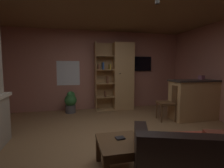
{
  "coord_description": "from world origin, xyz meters",
  "views": [
    {
      "loc": [
        -0.76,
        -2.89,
        1.38
      ],
      "look_at": [
        0.0,
        0.4,
        1.05
      ],
      "focal_mm": 27.34,
      "sensor_mm": 36.0,
      "label": 1
    }
  ],
  "objects_px": {
    "bookshelf_cabinet": "(121,77)",
    "tissue_box": "(201,77)",
    "kitchen_bar_counter": "(198,99)",
    "table_book_0": "(120,138)",
    "dining_chair": "(169,100)",
    "coffee_table": "(120,147)",
    "wall_mounted_tv": "(139,64)",
    "potted_floor_plant": "(71,102)"
  },
  "relations": [
    {
      "from": "bookshelf_cabinet",
      "to": "tissue_box",
      "type": "xyz_separation_m",
      "value": [
        1.87,
        -1.43,
        0.03
      ]
    },
    {
      "from": "kitchen_bar_counter",
      "to": "table_book_0",
      "type": "height_order",
      "value": "kitchen_bar_counter"
    },
    {
      "from": "tissue_box",
      "to": "dining_chair",
      "type": "xyz_separation_m",
      "value": [
        -0.97,
        -0.03,
        -0.58
      ]
    },
    {
      "from": "coffee_table",
      "to": "wall_mounted_tv",
      "type": "distance_m",
      "value": 4.04
    },
    {
      "from": "kitchen_bar_counter",
      "to": "potted_floor_plant",
      "type": "distance_m",
      "value": 3.61
    },
    {
      "from": "kitchen_bar_counter",
      "to": "tissue_box",
      "type": "xyz_separation_m",
      "value": [
        0.16,
        0.09,
        0.58
      ]
    },
    {
      "from": "tissue_box",
      "to": "coffee_table",
      "type": "relative_size",
      "value": 0.18
    },
    {
      "from": "tissue_box",
      "to": "dining_chair",
      "type": "height_order",
      "value": "tissue_box"
    },
    {
      "from": "potted_floor_plant",
      "to": "wall_mounted_tv",
      "type": "height_order",
      "value": "wall_mounted_tv"
    },
    {
      "from": "table_book_0",
      "to": "tissue_box",
      "type": "bearing_deg",
      "value": 32.4
    },
    {
      "from": "coffee_table",
      "to": "bookshelf_cabinet",
      "type": "bearing_deg",
      "value": 74.02
    },
    {
      "from": "kitchen_bar_counter",
      "to": "tissue_box",
      "type": "distance_m",
      "value": 0.61
    },
    {
      "from": "tissue_box",
      "to": "coffee_table",
      "type": "xyz_separation_m",
      "value": [
        -2.81,
        -1.85,
        -0.79
      ]
    },
    {
      "from": "kitchen_bar_counter",
      "to": "wall_mounted_tv",
      "type": "distance_m",
      "value": 2.21
    },
    {
      "from": "bookshelf_cabinet",
      "to": "kitchen_bar_counter",
      "type": "xyz_separation_m",
      "value": [
        1.71,
        -1.52,
        -0.55
      ]
    },
    {
      "from": "dining_chair",
      "to": "table_book_0",
      "type": "bearing_deg",
      "value": -136.2
    },
    {
      "from": "tissue_box",
      "to": "dining_chair",
      "type": "relative_size",
      "value": 0.13
    },
    {
      "from": "tissue_box",
      "to": "wall_mounted_tv",
      "type": "xyz_separation_m",
      "value": [
        -1.15,
        1.64,
        0.39
      ]
    },
    {
      "from": "coffee_table",
      "to": "table_book_0",
      "type": "relative_size",
      "value": 5.53
    },
    {
      "from": "kitchen_bar_counter",
      "to": "potted_floor_plant",
      "type": "height_order",
      "value": "kitchen_bar_counter"
    },
    {
      "from": "coffee_table",
      "to": "potted_floor_plant",
      "type": "relative_size",
      "value": 1.01
    },
    {
      "from": "tissue_box",
      "to": "dining_chair",
      "type": "distance_m",
      "value": 1.13
    },
    {
      "from": "tissue_box",
      "to": "coffee_table",
      "type": "distance_m",
      "value": 3.45
    },
    {
      "from": "table_book_0",
      "to": "wall_mounted_tv",
      "type": "relative_size",
      "value": 0.14
    },
    {
      "from": "bookshelf_cabinet",
      "to": "dining_chair",
      "type": "height_order",
      "value": "bookshelf_cabinet"
    },
    {
      "from": "dining_chair",
      "to": "coffee_table",
      "type": "bearing_deg",
      "value": -135.3
    },
    {
      "from": "dining_chair",
      "to": "wall_mounted_tv",
      "type": "bearing_deg",
      "value": 95.96
    },
    {
      "from": "coffee_table",
      "to": "wall_mounted_tv",
      "type": "height_order",
      "value": "wall_mounted_tv"
    },
    {
      "from": "wall_mounted_tv",
      "to": "kitchen_bar_counter",
      "type": "bearing_deg",
      "value": -60.18
    },
    {
      "from": "wall_mounted_tv",
      "to": "dining_chair",
      "type": "bearing_deg",
      "value": -84.04
    },
    {
      "from": "bookshelf_cabinet",
      "to": "potted_floor_plant",
      "type": "xyz_separation_m",
      "value": [
        -1.61,
        -0.12,
        -0.74
      ]
    },
    {
      "from": "table_book_0",
      "to": "wall_mounted_tv",
      "type": "height_order",
      "value": "wall_mounted_tv"
    },
    {
      "from": "tissue_box",
      "to": "table_book_0",
      "type": "bearing_deg",
      "value": -147.6
    },
    {
      "from": "bookshelf_cabinet",
      "to": "kitchen_bar_counter",
      "type": "distance_m",
      "value": 2.35
    },
    {
      "from": "bookshelf_cabinet",
      "to": "kitchen_bar_counter",
      "type": "bearing_deg",
      "value": -41.46
    },
    {
      "from": "potted_floor_plant",
      "to": "wall_mounted_tv",
      "type": "xyz_separation_m",
      "value": [
        2.34,
        0.33,
        1.16
      ]
    },
    {
      "from": "bookshelf_cabinet",
      "to": "table_book_0",
      "type": "relative_size",
      "value": 18.04
    },
    {
      "from": "bookshelf_cabinet",
      "to": "table_book_0",
      "type": "xyz_separation_m",
      "value": [
        -0.92,
        -3.2,
        -0.67
      ]
    },
    {
      "from": "kitchen_bar_counter",
      "to": "coffee_table",
      "type": "distance_m",
      "value": 3.19
    },
    {
      "from": "bookshelf_cabinet",
      "to": "coffee_table",
      "type": "bearing_deg",
      "value": -105.98
    },
    {
      "from": "coffee_table",
      "to": "table_book_0",
      "type": "xyz_separation_m",
      "value": [
        0.02,
        0.08,
        0.09
      ]
    },
    {
      "from": "tissue_box",
      "to": "table_book_0",
      "type": "xyz_separation_m",
      "value": [
        -2.79,
        -1.77,
        -0.7
      ]
    }
  ]
}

